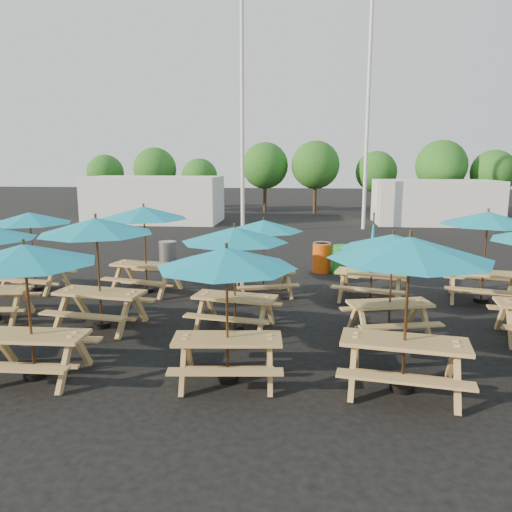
# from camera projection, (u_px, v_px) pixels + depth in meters

# --- Properties ---
(ground) EXTENTS (120.00, 120.00, 0.00)m
(ground) POSITION_uv_depth(u_px,v_px,m) (250.00, 310.00, 12.58)
(ground) COLOR black
(ground) RESTS_ON ground
(picnic_unit_2) EXTENTS (2.51, 2.51, 2.29)m
(picnic_unit_2) POSITION_uv_depth(u_px,v_px,m) (30.00, 222.00, 14.13)
(picnic_unit_2) COLOR #B1824F
(picnic_unit_2) RESTS_ON ground
(picnic_unit_3) EXTENTS (2.43, 2.43, 2.36)m
(picnic_unit_3) POSITION_uv_depth(u_px,v_px,m) (25.00, 260.00, 8.24)
(picnic_unit_3) COLOR #B1824F
(picnic_unit_3) RESTS_ON ground
(picnic_unit_4) EXTENTS (2.84, 2.84, 2.50)m
(picnic_unit_4) POSITION_uv_depth(u_px,v_px,m) (96.00, 231.00, 10.86)
(picnic_unit_4) COLOR #B1824F
(picnic_unit_4) RESTS_ON ground
(picnic_unit_5) EXTENTS (2.97, 2.97, 2.48)m
(picnic_unit_5) POSITION_uv_depth(u_px,v_px,m) (144.00, 217.00, 13.90)
(picnic_unit_5) COLOR #B1824F
(picnic_unit_5) RESTS_ON ground
(picnic_unit_6) EXTENTS (2.56, 2.56, 2.32)m
(picnic_unit_6) POSITION_uv_depth(u_px,v_px,m) (227.00, 264.00, 8.12)
(picnic_unit_6) COLOR #B1824F
(picnic_unit_6) RESTS_ON ground
(picnic_unit_7) EXTENTS (2.71, 2.71, 2.32)m
(picnic_unit_7) POSITION_uv_depth(u_px,v_px,m) (234.00, 239.00, 10.73)
(picnic_unit_7) COLOR #B1824F
(picnic_unit_7) RESTS_ON ground
(picnic_unit_8) EXTENTS (2.69, 2.69, 2.14)m
(picnic_unit_8) POSITION_uv_depth(u_px,v_px,m) (264.00, 229.00, 13.56)
(picnic_unit_8) COLOR #B1824F
(picnic_unit_8) RESTS_ON ground
(picnic_unit_9) EXTENTS (2.94, 2.94, 2.56)m
(picnic_unit_9) POSITION_uv_depth(u_px,v_px,m) (410.00, 255.00, 7.75)
(picnic_unit_9) COLOR #B1824F
(picnic_unit_9) RESTS_ON ground
(picnic_unit_10) EXTENTS (2.70, 2.70, 2.22)m
(picnic_unit_10) POSITION_uv_depth(u_px,v_px,m) (393.00, 246.00, 10.34)
(picnic_unit_10) COLOR #B1824F
(picnic_unit_10) RESTS_ON ground
(picnic_unit_11) EXTENTS (2.21, 2.03, 2.38)m
(picnic_unit_11) POSITION_uv_depth(u_px,v_px,m) (372.00, 265.00, 13.25)
(picnic_unit_11) COLOR #B1824F
(picnic_unit_11) RESTS_ON ground
(picnic_unit_14) EXTENTS (2.93, 2.93, 2.43)m
(picnic_unit_14) POSITION_uv_depth(u_px,v_px,m) (488.00, 222.00, 12.90)
(picnic_unit_14) COLOR #B1824F
(picnic_unit_14) RESTS_ON ground
(waste_bin_0) EXTENTS (0.61, 0.61, 0.97)m
(waste_bin_0) POSITION_uv_depth(u_px,v_px,m) (168.00, 255.00, 17.28)
(waste_bin_0) COLOR gray
(waste_bin_0) RESTS_ON ground
(waste_bin_1) EXTENTS (0.61, 0.61, 0.97)m
(waste_bin_1) POSITION_uv_depth(u_px,v_px,m) (322.00, 257.00, 17.05)
(waste_bin_1) COLOR gray
(waste_bin_1) RESTS_ON ground
(waste_bin_2) EXTENTS (0.61, 0.61, 0.97)m
(waste_bin_2) POSITION_uv_depth(u_px,v_px,m) (322.00, 258.00, 16.78)
(waste_bin_2) COLOR #D1490C
(waste_bin_2) RESTS_ON ground
(waste_bin_3) EXTENTS (0.61, 0.61, 0.97)m
(waste_bin_3) POSITION_uv_depth(u_px,v_px,m) (342.00, 260.00, 16.45)
(waste_bin_3) COLOR #18871D
(waste_bin_3) RESTS_ON ground
(waste_bin_4) EXTENTS (0.61, 0.61, 0.97)m
(waste_bin_4) POSITION_uv_depth(u_px,v_px,m) (361.00, 258.00, 16.79)
(waste_bin_4) COLOR gray
(waste_bin_4) RESTS_ON ground
(mast_0) EXTENTS (0.20, 0.20, 12.00)m
(mast_0) POSITION_uv_depth(u_px,v_px,m) (242.00, 115.00, 25.35)
(mast_0) COLOR silver
(mast_0) RESTS_ON ground
(mast_1) EXTENTS (0.20, 0.20, 12.00)m
(mast_1) POSITION_uv_depth(u_px,v_px,m) (368.00, 118.00, 26.65)
(mast_1) COLOR silver
(mast_1) RESTS_ON ground
(event_tent_0) EXTENTS (8.00, 4.00, 2.80)m
(event_tent_0) POSITION_uv_depth(u_px,v_px,m) (155.00, 199.00, 30.73)
(event_tent_0) COLOR silver
(event_tent_0) RESTS_ON ground
(event_tent_1) EXTENTS (7.00, 4.00, 2.60)m
(event_tent_1) POSITION_uv_depth(u_px,v_px,m) (435.00, 202.00, 30.00)
(event_tent_1) COLOR silver
(event_tent_1) RESTS_ON ground
(tree_0) EXTENTS (2.80, 2.80, 4.24)m
(tree_0) POSITION_uv_depth(u_px,v_px,m) (105.00, 173.00, 38.16)
(tree_0) COLOR #382314
(tree_0) RESTS_ON ground
(tree_1) EXTENTS (3.11, 3.11, 4.72)m
(tree_1) POSITION_uv_depth(u_px,v_px,m) (155.00, 169.00, 36.35)
(tree_1) COLOR #382314
(tree_1) RESTS_ON ground
(tree_2) EXTENTS (2.59, 2.59, 3.93)m
(tree_2) POSITION_uv_depth(u_px,v_px,m) (200.00, 177.00, 35.86)
(tree_2) COLOR #382314
(tree_2) RESTS_ON ground
(tree_3) EXTENTS (3.36, 3.36, 5.09)m
(tree_3) POSITION_uv_depth(u_px,v_px,m) (265.00, 166.00, 36.28)
(tree_3) COLOR #382314
(tree_3) RESTS_ON ground
(tree_4) EXTENTS (3.41, 3.41, 5.17)m
(tree_4) POSITION_uv_depth(u_px,v_px,m) (316.00, 165.00, 35.46)
(tree_4) COLOR #382314
(tree_4) RESTS_ON ground
(tree_5) EXTENTS (2.94, 2.94, 4.45)m
(tree_5) POSITION_uv_depth(u_px,v_px,m) (376.00, 172.00, 35.51)
(tree_5) COLOR #382314
(tree_5) RESTS_ON ground
(tree_6) EXTENTS (3.38, 3.38, 5.13)m
(tree_6) POSITION_uv_depth(u_px,v_px,m) (441.00, 166.00, 33.28)
(tree_6) COLOR #382314
(tree_6) RESTS_ON ground
(tree_7) EXTENTS (2.95, 2.95, 4.48)m
(tree_7) POSITION_uv_depth(u_px,v_px,m) (493.00, 172.00, 33.05)
(tree_7) COLOR #382314
(tree_7) RESTS_ON ground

